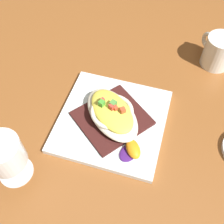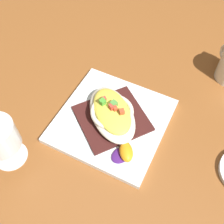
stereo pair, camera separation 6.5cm
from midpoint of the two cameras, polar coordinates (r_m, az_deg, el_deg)
The scene contains 5 objects.
ground_plane at distance 0.69m, azimuth 2.70°, elevation -2.32°, with size 2.60×2.60×0.00m, color brown.
square_plate at distance 0.68m, azimuth 2.73°, elevation -1.99°, with size 0.26×0.26×0.01m, color white.
folded_napkin at distance 0.67m, azimuth 2.76°, elevation -1.49°, with size 0.15×0.16×0.01m, color #3D1816.
gratin_dish at distance 0.65m, azimuth 2.85°, elevation -0.31°, with size 0.18×0.20×0.05m.
orange_garnish at distance 0.62m, azimuth 5.73°, elevation -8.62°, with size 0.07×0.06×0.02m.
Camera 2 is at (0.32, 0.20, 0.58)m, focal length 43.90 mm.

